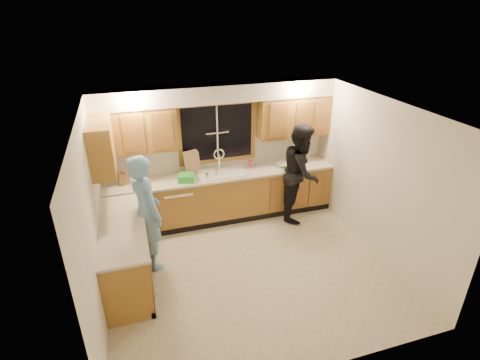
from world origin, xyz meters
name	(u,v)px	position (x,y,z in m)	size (l,w,h in m)	color
floor	(250,268)	(0.00, 0.00, 0.00)	(4.20, 4.20, 0.00)	#C0B194
ceiling	(252,110)	(0.00, 0.00, 2.50)	(4.20, 4.20, 0.00)	silver
wall_back	(218,151)	(0.00, 1.90, 1.25)	(4.20, 4.20, 0.00)	silver
wall_left	(93,221)	(-2.10, 0.00, 1.25)	(3.80, 3.80, 0.00)	silver
wall_right	(378,178)	(2.10, 0.00, 1.25)	(3.80, 3.80, 0.00)	silver
base_cabinets_back	(223,197)	(0.00, 1.60, 0.44)	(4.20, 0.60, 0.88)	#AA7931
base_cabinets_left	(125,253)	(-1.80, 0.35, 0.44)	(0.60, 1.90, 0.88)	#AA7931
countertop_back	(222,175)	(0.00, 1.58, 0.90)	(4.20, 0.63, 0.04)	beige
countertop_left	(122,226)	(-1.79, 0.35, 0.90)	(0.63, 1.90, 0.04)	beige
upper_cabinets_left	(135,131)	(-1.43, 1.73, 1.83)	(1.35, 0.33, 0.75)	#AA7931
upper_cabinets_right	(294,116)	(1.43, 1.73, 1.83)	(1.35, 0.33, 0.75)	#AA7931
upper_cabinets_return	(101,147)	(-1.94, 1.12, 1.83)	(0.33, 0.90, 0.75)	#AA7931
soffit	(218,93)	(0.00, 1.72, 2.35)	(4.20, 0.35, 0.30)	silver
window_frame	(217,133)	(0.00, 1.89, 1.60)	(1.44, 0.03, 1.14)	black
sink	(222,176)	(0.00, 1.60, 0.86)	(0.86, 0.52, 0.57)	white
dishwasher	(177,205)	(-0.85, 1.59, 0.41)	(0.60, 0.56, 0.82)	white
stove	(127,277)	(-1.80, -0.22, 0.45)	(0.58, 0.75, 0.90)	white
man	(147,213)	(-1.42, 0.58, 0.92)	(0.67, 0.44, 1.84)	#74ACDB
woman	(301,172)	(1.41, 1.25, 0.91)	(0.88, 0.69, 1.82)	black
knife_block	(122,179)	(-1.73, 1.66, 1.03)	(0.12, 0.10, 0.21)	#9C662B
cutting_board	(192,161)	(-0.50, 1.82, 1.13)	(0.31, 0.02, 0.42)	tan
dish_crate	(187,178)	(-0.67, 1.48, 0.98)	(0.27, 0.25, 0.13)	green
soap_bottle	(251,162)	(0.60, 1.74, 1.01)	(0.08, 0.08, 0.17)	#E75787
bowl	(283,165)	(1.19, 1.57, 0.95)	(0.24, 0.24, 0.06)	silver
can_left	(207,177)	(-0.31, 1.43, 0.98)	(0.06, 0.06, 0.11)	beige
can_right	(216,173)	(-0.13, 1.52, 0.98)	(0.07, 0.07, 0.12)	beige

